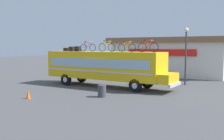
{
  "coord_description": "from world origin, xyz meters",
  "views": [
    {
      "loc": [
        12.67,
        -18.96,
        3.45
      ],
      "look_at": [
        0.83,
        0.0,
        1.45
      ],
      "focal_mm": 43.36,
      "sensor_mm": 36.0,
      "label": 1
    }
  ],
  "objects_px": {
    "rooftop_bicycle_3": "(127,47)",
    "traffic_cone": "(28,94)",
    "rooftop_bicycle_2": "(107,47)",
    "rooftop_bicycle_4": "(148,47)",
    "trash_bin": "(102,91)",
    "luggage_bag_2": "(72,49)",
    "luggage_bag_3": "(78,49)",
    "bus": "(105,66)",
    "luggage_bag_1": "(67,49)",
    "rooftop_bicycle_1": "(88,47)",
    "street_lamp": "(186,47)"
  },
  "relations": [
    {
      "from": "bus",
      "to": "rooftop_bicycle_4",
      "type": "distance_m",
      "value": 4.27
    },
    {
      "from": "luggage_bag_1",
      "to": "luggage_bag_3",
      "type": "relative_size",
      "value": 1.12
    },
    {
      "from": "rooftop_bicycle_4",
      "to": "bus",
      "type": "bearing_deg",
      "value": 178.44
    },
    {
      "from": "rooftop_bicycle_2",
      "to": "rooftop_bicycle_3",
      "type": "distance_m",
      "value": 1.93
    },
    {
      "from": "rooftop_bicycle_4",
      "to": "trash_bin",
      "type": "height_order",
      "value": "rooftop_bicycle_4"
    },
    {
      "from": "luggage_bag_3",
      "to": "rooftop_bicycle_3",
      "type": "distance_m",
      "value": 4.69
    },
    {
      "from": "rooftop_bicycle_1",
      "to": "rooftop_bicycle_2",
      "type": "relative_size",
      "value": 1.01
    },
    {
      "from": "luggage_bag_3",
      "to": "rooftop_bicycle_3",
      "type": "relative_size",
      "value": 0.29
    },
    {
      "from": "traffic_cone",
      "to": "luggage_bag_3",
      "type": "bearing_deg",
      "value": 100.91
    },
    {
      "from": "rooftop_bicycle_2",
      "to": "street_lamp",
      "type": "xyz_separation_m",
      "value": [
        5.44,
        4.31,
        -0.01
      ]
    },
    {
      "from": "luggage_bag_1",
      "to": "rooftop_bicycle_2",
      "type": "distance_m",
      "value": 4.47
    },
    {
      "from": "luggage_bag_2",
      "to": "rooftop_bicycle_2",
      "type": "height_order",
      "value": "rooftop_bicycle_2"
    },
    {
      "from": "rooftop_bicycle_3",
      "to": "traffic_cone",
      "type": "distance_m",
      "value": 8.53
    },
    {
      "from": "luggage_bag_3",
      "to": "bus",
      "type": "bearing_deg",
      "value": 5.97
    },
    {
      "from": "bus",
      "to": "trash_bin",
      "type": "distance_m",
      "value": 4.9
    },
    {
      "from": "luggage_bag_2",
      "to": "rooftop_bicycle_1",
      "type": "relative_size",
      "value": 0.27
    },
    {
      "from": "luggage_bag_2",
      "to": "rooftop_bicycle_2",
      "type": "xyz_separation_m",
      "value": [
        3.6,
        0.29,
        0.18
      ]
    },
    {
      "from": "luggage_bag_1",
      "to": "luggage_bag_3",
      "type": "bearing_deg",
      "value": -16.57
    },
    {
      "from": "trash_bin",
      "to": "traffic_cone",
      "type": "bearing_deg",
      "value": -141.66
    },
    {
      "from": "luggage_bag_2",
      "to": "trash_bin",
      "type": "bearing_deg",
      "value": -33.57
    },
    {
      "from": "luggage_bag_2",
      "to": "luggage_bag_1",
      "type": "bearing_deg",
      "value": 160.1
    },
    {
      "from": "bus",
      "to": "luggage_bag_1",
      "type": "bearing_deg",
      "value": 177.0
    },
    {
      "from": "rooftop_bicycle_1",
      "to": "rooftop_bicycle_3",
      "type": "xyz_separation_m",
      "value": [
        3.9,
        0.02,
        -0.01
      ]
    },
    {
      "from": "rooftop_bicycle_3",
      "to": "trash_bin",
      "type": "bearing_deg",
      "value": -84.14
    },
    {
      "from": "rooftop_bicycle_1",
      "to": "rooftop_bicycle_2",
      "type": "bearing_deg",
      "value": 1.09
    },
    {
      "from": "luggage_bag_3",
      "to": "street_lamp",
      "type": "relative_size",
      "value": 0.09
    },
    {
      "from": "bus",
      "to": "luggage_bag_2",
      "type": "relative_size",
      "value": 25.8
    },
    {
      "from": "luggage_bag_2",
      "to": "street_lamp",
      "type": "height_order",
      "value": "street_lamp"
    },
    {
      "from": "luggage_bag_2",
      "to": "trash_bin",
      "type": "distance_m",
      "value": 7.68
    },
    {
      "from": "trash_bin",
      "to": "bus",
      "type": "bearing_deg",
      "value": 120.73
    },
    {
      "from": "luggage_bag_1",
      "to": "luggage_bag_2",
      "type": "height_order",
      "value": "luggage_bag_2"
    },
    {
      "from": "rooftop_bicycle_2",
      "to": "street_lamp",
      "type": "bearing_deg",
      "value": 38.37
    },
    {
      "from": "traffic_cone",
      "to": "trash_bin",
      "type": "bearing_deg",
      "value": 38.34
    },
    {
      "from": "luggage_bag_1",
      "to": "rooftop_bicycle_3",
      "type": "distance_m",
      "value": 6.4
    },
    {
      "from": "luggage_bag_2",
      "to": "luggage_bag_3",
      "type": "xyz_separation_m",
      "value": [
        0.87,
        -0.2,
        0.01
      ]
    },
    {
      "from": "luggage_bag_2",
      "to": "rooftop_bicycle_2",
      "type": "bearing_deg",
      "value": 4.53
    },
    {
      "from": "rooftop_bicycle_3",
      "to": "traffic_cone",
      "type": "relative_size",
      "value": 2.82
    },
    {
      "from": "bus",
      "to": "trash_bin",
      "type": "relative_size",
      "value": 14.14
    },
    {
      "from": "rooftop_bicycle_3",
      "to": "trash_bin",
      "type": "height_order",
      "value": "rooftop_bicycle_3"
    },
    {
      "from": "luggage_bag_1",
      "to": "street_lamp",
      "type": "bearing_deg",
      "value": 23.38
    },
    {
      "from": "trash_bin",
      "to": "street_lamp",
      "type": "bearing_deg",
      "value": 70.22
    },
    {
      "from": "luggage_bag_1",
      "to": "traffic_cone",
      "type": "distance_m",
      "value": 8.37
    },
    {
      "from": "rooftop_bicycle_2",
      "to": "rooftop_bicycle_4",
      "type": "height_order",
      "value": "rooftop_bicycle_4"
    },
    {
      "from": "luggage_bag_1",
      "to": "rooftop_bicycle_3",
      "type": "xyz_separation_m",
      "value": [
        6.39,
        -0.05,
        0.21
      ]
    },
    {
      "from": "trash_bin",
      "to": "traffic_cone",
      "type": "xyz_separation_m",
      "value": [
        -3.8,
        -3.0,
        -0.12
      ]
    },
    {
      "from": "luggage_bag_3",
      "to": "traffic_cone",
      "type": "height_order",
      "value": "luggage_bag_3"
    },
    {
      "from": "rooftop_bicycle_2",
      "to": "trash_bin",
      "type": "distance_m",
      "value": 5.68
    },
    {
      "from": "rooftop_bicycle_3",
      "to": "street_lamp",
      "type": "height_order",
      "value": "street_lamp"
    },
    {
      "from": "trash_bin",
      "to": "traffic_cone",
      "type": "relative_size",
      "value": 1.43
    },
    {
      "from": "luggage_bag_3",
      "to": "rooftop_bicycle_2",
      "type": "xyz_separation_m",
      "value": [
        2.74,
        0.49,
        0.17
      ]
    }
  ]
}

